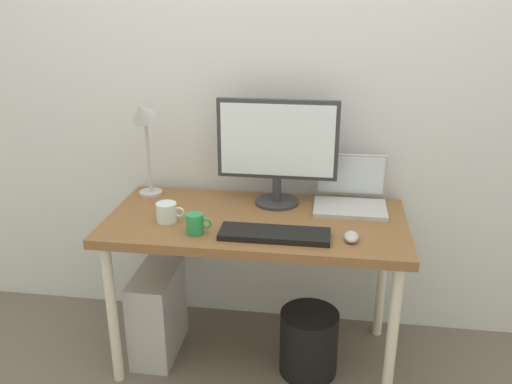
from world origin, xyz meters
name	(u,v)px	position (x,y,z in m)	size (l,w,h in m)	color
ground_plane	(256,354)	(0.00, 0.00, 0.00)	(6.00, 6.00, 0.00)	#665B51
back_wall	(268,66)	(0.00, 0.37, 1.30)	(4.40, 0.04, 2.60)	silver
desk	(256,233)	(0.00, 0.00, 0.64)	(1.28, 0.63, 0.71)	brown
monitor	(277,146)	(0.07, 0.18, 0.98)	(0.54, 0.20, 0.48)	#333338
laptop	(350,194)	(0.40, 0.20, 0.77)	(0.32, 0.26, 0.23)	#B2B2B7
desk_lamp	(144,127)	(-0.54, 0.18, 1.05)	(0.11, 0.16, 0.48)	#B2B2B7
keyboard	(275,234)	(0.10, -0.17, 0.72)	(0.44, 0.14, 0.02)	black
mouse	(351,237)	(0.40, -0.17, 0.72)	(0.06, 0.09, 0.03)	#B2B2B7
coffee_mug	(195,224)	(-0.22, -0.19, 0.75)	(0.11, 0.07, 0.08)	#268C4C
glass_cup	(167,212)	(-0.37, -0.09, 0.75)	(0.12, 0.09, 0.08)	silver
computer_tower	(158,312)	(-0.46, -0.03, 0.21)	(0.18, 0.36, 0.42)	#B2B2B7
wastebasket	(309,342)	(0.25, -0.08, 0.15)	(0.26, 0.26, 0.30)	black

